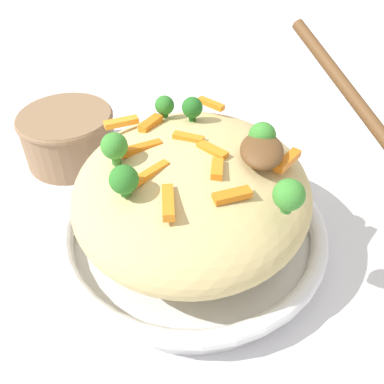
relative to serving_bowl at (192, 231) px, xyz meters
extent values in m
plane|color=silver|center=(0.00, 0.00, -0.02)|extent=(2.40, 2.40, 0.00)
cylinder|color=silver|center=(0.00, 0.00, -0.01)|extent=(0.27, 0.27, 0.02)
torus|color=silver|center=(0.00, 0.00, 0.01)|extent=(0.29, 0.29, 0.02)
torus|color=black|center=(0.00, 0.00, 0.01)|extent=(0.28, 0.28, 0.00)
ellipsoid|color=#D1BA7A|center=(0.00, 0.00, 0.06)|extent=(0.26, 0.24, 0.10)
cube|color=orange|center=(-0.03, -0.03, 0.11)|extent=(0.03, 0.01, 0.01)
cube|color=orange|center=(0.05, 0.05, 0.11)|extent=(0.03, 0.02, 0.01)
cube|color=orange|center=(0.02, 0.01, 0.11)|extent=(0.02, 0.03, 0.01)
cube|color=orange|center=(0.05, 0.08, 0.11)|extent=(0.03, 0.04, 0.01)
cube|color=orange|center=(0.10, -0.01, 0.11)|extent=(0.02, 0.03, 0.01)
cube|color=orange|center=(0.00, -0.02, 0.11)|extent=(0.03, 0.03, 0.01)
cube|color=orange|center=(-0.05, -0.04, 0.11)|extent=(0.02, 0.03, 0.01)
cube|color=orange|center=(-0.04, 0.03, 0.11)|extent=(0.04, 0.03, 0.01)
cube|color=orange|center=(-0.07, 0.01, 0.11)|extent=(0.04, 0.02, 0.01)
cube|color=orange|center=(0.00, 0.05, 0.11)|extent=(0.03, 0.04, 0.01)
cube|color=orange|center=(0.00, -0.09, 0.11)|extent=(0.03, 0.03, 0.01)
cylinder|color=#377928|center=(0.02, -0.06, 0.11)|extent=(0.01, 0.01, 0.01)
sphere|color=#3D8E33|center=(0.02, -0.06, 0.12)|extent=(0.03, 0.03, 0.03)
cylinder|color=#296820|center=(0.07, 0.04, 0.11)|extent=(0.01, 0.01, 0.01)
sphere|color=#2D7A28|center=(0.07, 0.04, 0.12)|extent=(0.02, 0.02, 0.02)
cylinder|color=#296820|center=(-0.06, 0.05, 0.11)|extent=(0.01, 0.01, 0.01)
sphere|color=#2D7A28|center=(-0.06, 0.05, 0.12)|extent=(0.03, 0.03, 0.03)
cylinder|color=#205B1C|center=(0.06, 0.01, 0.11)|extent=(0.01, 0.01, 0.01)
sphere|color=#236B23|center=(0.06, 0.01, 0.12)|extent=(0.02, 0.02, 0.02)
cylinder|color=#377928|center=(-0.02, 0.07, 0.11)|extent=(0.01, 0.01, 0.01)
sphere|color=#3D8E33|center=(-0.02, 0.07, 0.12)|extent=(0.02, 0.02, 0.02)
cylinder|color=#377928|center=(-0.06, -0.09, 0.11)|extent=(0.01, 0.01, 0.01)
sphere|color=#3D8E33|center=(-0.06, -0.09, 0.12)|extent=(0.03, 0.03, 0.03)
ellipsoid|color=brown|center=(0.00, -0.06, 0.12)|extent=(0.06, 0.04, 0.02)
cylinder|color=brown|center=(0.05, -0.14, 0.15)|extent=(0.17, 0.11, 0.08)
cylinder|color=#8C6B4C|center=(0.14, 0.19, 0.01)|extent=(0.12, 0.12, 0.07)
torus|color=#8C6B4C|center=(0.14, 0.19, 0.05)|extent=(0.13, 0.13, 0.01)
camera|label=1|loc=(-0.32, -0.04, 0.33)|focal=38.95mm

